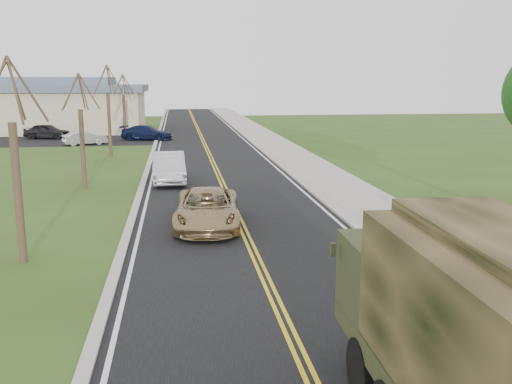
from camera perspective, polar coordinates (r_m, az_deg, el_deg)
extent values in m
cube|color=black|center=(47.61, -5.09, 4.63)|extent=(8.00, 120.00, 0.01)
cube|color=#9E998E|center=(47.99, -0.12, 4.79)|extent=(0.30, 120.00, 0.12)
cube|color=#9E998E|center=(48.25, 1.95, 4.81)|extent=(3.20, 120.00, 0.10)
cube|color=#9E998E|center=(47.59, -10.10, 4.55)|extent=(0.30, 120.00, 0.10)
cylinder|color=#38281C|center=(18.18, -22.70, -0.18)|extent=(0.24, 0.24, 4.20)
cylinder|color=#38281C|center=(17.88, -21.84, 9.49)|extent=(1.01, 0.33, 1.90)
cylinder|color=#38281C|center=(18.46, -22.82, 9.21)|extent=(0.13, 1.29, 1.74)
cylinder|color=#38281C|center=(17.41, -22.94, 9.39)|extent=(0.58, 0.90, 1.90)
cylinder|color=#38281C|center=(29.82, -16.94, 4.10)|extent=(0.24, 0.24, 3.96)
cylinder|color=#38281C|center=(29.68, -16.36, 9.63)|extent=(0.96, 0.32, 1.79)
cylinder|color=#38281C|center=(30.20, -17.02, 9.48)|extent=(0.12, 1.22, 1.65)
cylinder|color=#38281C|center=(29.86, -18.04, 9.55)|extent=(0.93, 0.41, 1.79)
cylinder|color=#38281C|center=(29.24, -18.11, 9.37)|extent=(0.75, 0.99, 1.67)
cylinder|color=#38281C|center=(29.20, -16.88, 9.59)|extent=(0.55, 0.85, 1.80)
cylinder|color=#38281C|center=(41.64, -14.44, 6.45)|extent=(0.24, 0.24, 4.44)
cylinder|color=#38281C|center=(41.59, -13.94, 10.89)|extent=(1.07, 0.35, 2.00)
cylinder|color=#38281C|center=(42.16, -14.51, 10.75)|extent=(0.13, 1.36, 1.84)
cylinder|color=#38281C|center=(41.76, -15.31, 10.82)|extent=(1.03, 0.46, 2.00)
cylinder|color=#38281C|center=(41.06, -15.32, 10.70)|extent=(0.83, 1.10, 1.87)
cylinder|color=#38281C|center=(41.05, -14.33, 10.87)|extent=(0.61, 0.95, 2.01)
cylinder|color=#38281C|center=(53.56, -13.02, 7.30)|extent=(0.24, 0.24, 4.08)
cylinder|color=#38281C|center=(53.54, -12.65, 10.47)|extent=(0.99, 0.33, 1.84)
cylinder|color=#38281C|center=(54.05, -13.07, 10.38)|extent=(0.13, 1.25, 1.69)
cylinder|color=#38281C|center=(53.67, -13.63, 10.43)|extent=(0.95, 0.42, 1.85)
cylinder|color=#38281C|center=(53.03, -13.62, 10.34)|extent=(0.77, 1.02, 1.72)
cylinder|color=#38281C|center=(53.03, -12.92, 10.45)|extent=(0.57, 0.88, 1.85)
cube|color=tan|center=(64.80, -20.28, 7.58)|extent=(20.00, 12.00, 4.20)
cube|color=#475466|center=(64.72, -20.42, 9.70)|extent=(21.00, 13.00, 0.70)
cube|color=#475466|center=(64.71, -20.47, 10.32)|extent=(14.00, 8.00, 0.90)
cube|color=black|center=(54.07, -16.11, 5.02)|extent=(18.00, 10.00, 0.02)
cylinder|color=black|center=(10.31, 10.85, -17.10)|extent=(0.38, 1.13, 1.12)
cylinder|color=black|center=(11.09, 21.85, -15.62)|extent=(0.38, 1.13, 1.12)
cube|color=#34391F|center=(10.59, 15.81, -8.46)|extent=(2.49, 1.99, 1.42)
cube|color=black|center=(11.33, 14.13, -5.99)|extent=(2.24, 0.14, 0.71)
imported|color=#9C8258|center=(21.18, -4.91, -1.69)|extent=(2.69, 5.22, 1.41)
imported|color=silver|center=(30.77, -8.72, 2.43)|extent=(1.83, 4.86, 1.58)
imported|color=black|center=(56.28, -20.17, 5.72)|extent=(4.40, 2.55, 1.41)
imported|color=#ADADB1|center=(50.07, -16.75, 5.20)|extent=(3.79, 2.53, 1.18)
imported|color=black|center=(52.76, -10.85, 5.84)|extent=(4.92, 2.93, 1.33)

